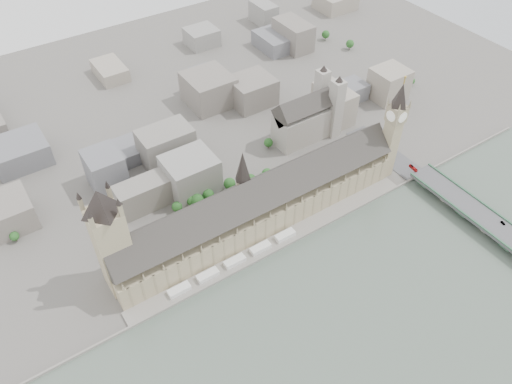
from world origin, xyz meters
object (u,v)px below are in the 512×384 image
elizabeth_tower (394,125)px  car_silver (503,223)px  red_bus_north (413,168)px  victoria_tower (110,236)px  westminster_bridge (481,220)px  palace_of_westminster (258,206)px  westminster_abbey (307,117)px  car_approach (381,135)px

elizabeth_tower → car_silver: bearing=-74.7°
red_bus_north → victoria_tower: bearing=176.8°
westminster_bridge → palace_of_westminster: bearing=146.5°
car_silver → victoria_tower: bearing=166.2°
westminster_bridge → victoria_tower: bearing=158.2°
westminster_abbey → car_approach: (56.40, -51.73, -14.07)m
victoria_tower → westminster_bridge: size_ratio=0.31×
victoria_tower → car_approach: victoria_tower is taller
elizabeth_tower → car_silver: elizabeth_tower is taller
westminster_abbey → car_approach: bearing=-42.5°
westminster_bridge → car_approach: size_ratio=61.81×
elizabeth_tower → victoria_tower: size_ratio=1.07×
car_approach → westminster_abbey: bearing=122.5°
victoria_tower → car_approach: 293.19m
victoria_tower → red_bus_north: (278.34, -37.14, -43.56)m
victoria_tower → palace_of_westminster: bearing=-3.0°
car_silver → car_approach: car_approach is taller
elizabeth_tower → westminster_bridge: elizabeth_tower is taller
westminster_abbey → car_silver: size_ratio=15.32×
westminster_abbey → car_silver: (57.42, -197.57, -14.10)m
palace_of_westminster → victoria_tower: size_ratio=2.65×
red_bus_north → car_approach: (10.98, 54.41, -0.63)m
elizabeth_tower → westminster_abbey: bearing=107.3°
red_bus_north → car_approach: red_bus_north is taller
elizabeth_tower → victoria_tower: (-260.00, 18.00, -2.88)m
westminster_abbey → elizabeth_tower: bearing=-72.7°
car_approach → red_bus_north: bearing=-116.4°
palace_of_westminster → elizabeth_tower: 142.94m
palace_of_westminster → elizabeth_tower: (138.00, -11.70, 35.38)m
victoria_tower → red_bus_north: size_ratio=10.00×
westminster_abbey → car_approach: westminster_abbey is taller
car_silver → westminster_abbey: bearing=116.3°
red_bus_north → westminster_abbey: bearing=117.5°
victoria_tower → westminster_bridge: (284.00, -113.50, -50.08)m
victoria_tower → car_silver: 320.60m
victoria_tower → westminster_bridge: bearing=-21.8°
car_silver → car_approach: 145.84m
red_bus_north → car_approach: 55.51m
elizabeth_tower → palace_of_westminster: bearing=175.2°
westminster_bridge → red_bus_north: bearing=94.2°
westminster_bridge → car_silver: 17.37m
elizabeth_tower → red_bus_north: elizabeth_tower is taller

